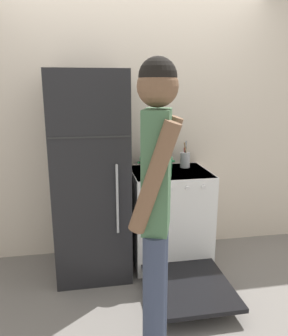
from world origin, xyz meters
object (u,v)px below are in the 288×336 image
Objects in this scene: stove_range at (170,218)px; utensil_jar at (185,159)px; dutch_oven_pot at (156,166)px; refrigerator at (91,176)px; person at (156,204)px; tea_kettle at (152,163)px.

utensil_jar reaches higher than stove_range.
utensil_jar reaches higher than dutch_oven_pot.
person is (0.34, -1.15, 0.14)m from refrigerator.
refrigerator is at bearing -164.86° from tea_kettle.
refrigerator is at bearing -169.78° from utensil_jar.
tea_kettle is (-0.15, 0.16, 0.51)m from stove_range.
refrigerator reaches higher than tea_kettle.
tea_kettle is 0.14× the size of person.
dutch_oven_pot reaches higher than stove_range.
utensil_jar reaches higher than tea_kettle.
dutch_oven_pot is at bearing -143.92° from utensil_jar.
tea_kettle is at bearing 15.14° from refrigerator.
person is (-0.23, -1.07, 0.05)m from dutch_oven_pot.
person reaches higher than utensil_jar.
utensil_jar is at bearing 10.22° from refrigerator.
dutch_oven_pot is 1.28× the size of utensil_jar.
refrigerator is 1.21m from person.
dutch_oven_pot is at bearing -8.39° from refrigerator.
dutch_oven_pot is 1.28× the size of tea_kettle.
stove_range is 0.58m from utensil_jar.
person is at bearing -113.27° from utensil_jar.
person reaches higher than refrigerator.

